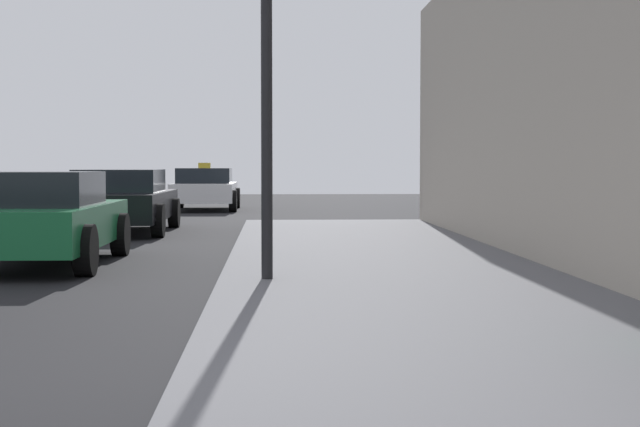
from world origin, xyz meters
name	(u,v)px	position (x,y,z in m)	size (l,w,h in m)	color
sidewalk	(526,393)	(4.00, 0.00, 0.07)	(4.00, 32.00, 0.15)	#5B5B60
street_lamp	(266,21)	(2.52, 4.91, 2.86)	(0.36, 0.36, 3.92)	black
car_green	(40,218)	(-0.56, 7.83, 0.64)	(1.93, 4.21, 1.27)	#196638
car_black	(122,200)	(-0.46, 14.26, 0.65)	(2.00, 4.59, 1.27)	black
car_white	(205,189)	(0.53, 24.03, 0.65)	(2.02, 4.23, 1.43)	white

